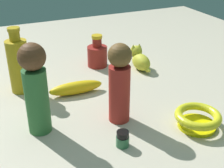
{
  "coord_description": "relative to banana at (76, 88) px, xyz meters",
  "views": [
    {
      "loc": [
        -0.81,
        0.36,
        0.51
      ],
      "look_at": [
        0.0,
        0.0,
        0.05
      ],
      "focal_mm": 49.73,
      "sensor_mm": 36.0,
      "label": 1
    }
  ],
  "objects": [
    {
      "name": "person_figure_child",
      "position": [
        -0.2,
        -0.07,
        0.1
      ],
      "size": [
        0.08,
        0.08,
        0.23
      ],
      "color": "#A32620",
      "rests_on": "ground"
    },
    {
      "name": "bottle_short",
      "position": [
        0.19,
        -0.15,
        0.03
      ],
      "size": [
        0.08,
        0.08,
        0.13
      ],
      "color": "maroon",
      "rests_on": "ground"
    },
    {
      "name": "banana",
      "position": [
        0.0,
        0.0,
        0.0
      ],
      "size": [
        0.05,
        0.18,
        0.04
      ],
      "primitive_type": "ellipsoid",
      "rotation": [
        0.0,
        0.0,
        4.67
      ],
      "color": "yellow",
      "rests_on": "ground"
    },
    {
      "name": "bowl",
      "position": [
        -0.32,
        -0.25,
        0.01
      ],
      "size": [
        0.13,
        0.13,
        0.05
      ],
      "color": "#D8CC09",
      "rests_on": "ground"
    },
    {
      "name": "bottle_tall",
      "position": [
        0.1,
        0.16,
        0.07
      ],
      "size": [
        0.07,
        0.07,
        0.22
      ],
      "color": "#B29117",
      "rests_on": "ground"
    },
    {
      "name": "nail_polish_jar",
      "position": [
        -0.32,
        -0.02,
        -0.0
      ],
      "size": [
        0.03,
        0.03,
        0.04
      ],
      "color": "#2E6842",
      "rests_on": "ground"
    },
    {
      "name": "cat_figurine",
      "position": [
        0.1,
        -0.29,
        0.02
      ],
      "size": [
        0.14,
        0.06,
        0.09
      ],
      "color": "gold",
      "rests_on": "ground"
    },
    {
      "name": "ground",
      "position": [
        -0.08,
        -0.1,
        -0.02
      ],
      "size": [
        2.0,
        2.0,
        0.0
      ],
      "primitive_type": "plane",
      "color": "#BCB29E"
    },
    {
      "name": "person_figure_adult",
      "position": [
        -0.16,
        0.16,
        0.11
      ],
      "size": [
        0.08,
        0.08,
        0.25
      ],
      "color": "#316D37",
      "rests_on": "ground"
    }
  ]
}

